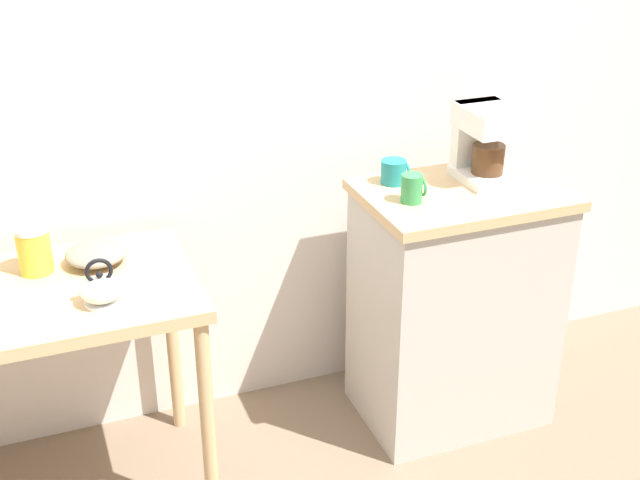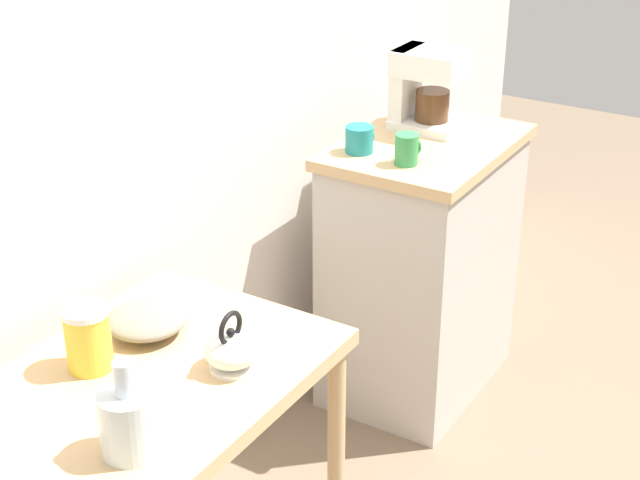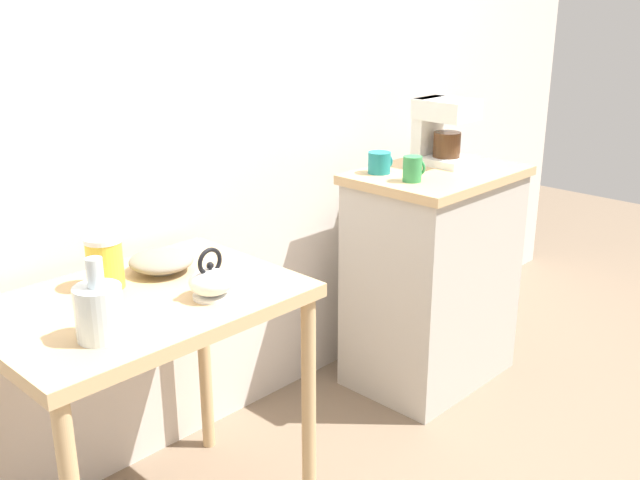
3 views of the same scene
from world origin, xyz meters
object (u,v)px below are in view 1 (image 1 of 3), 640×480
teakettle (102,289)px  mug_dark_teal (394,172)px  bowl_stoneware (96,254)px  coffee_maker (485,139)px  mug_tall_green (413,188)px  canister_enamel (34,249)px

teakettle → mug_dark_teal: (1.03, 0.26, 0.12)m
bowl_stoneware → coffee_maker: bearing=-2.6°
mug_tall_green → coffee_maker: bearing=18.2°
coffee_maker → teakettle: bearing=-171.5°
bowl_stoneware → mug_tall_green: bearing=-9.5°
teakettle → mug_dark_teal: mug_dark_teal is taller
bowl_stoneware → canister_enamel: canister_enamel is taller
bowl_stoneware → teakettle: 0.26m
bowl_stoneware → mug_tall_green: mug_tall_green is taller
bowl_stoneware → canister_enamel: bearing=177.4°
canister_enamel → bowl_stoneware: bearing=-2.6°
mug_dark_teal → teakettle: bearing=-165.7°
coffee_maker → mug_dark_teal: size_ratio=2.76×
bowl_stoneware → canister_enamel: 0.18m
bowl_stoneware → mug_dark_teal: (1.01, 0.00, 0.13)m
teakettle → canister_enamel: bearing=121.0°
teakettle → coffee_maker: size_ratio=0.57×
bowl_stoneware → coffee_maker: size_ratio=0.72×
canister_enamel → coffee_maker: coffee_maker is taller
teakettle → mug_tall_green: size_ratio=1.57×
coffee_maker → mug_tall_green: coffee_maker is taller
teakettle → mug_dark_teal: 1.07m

